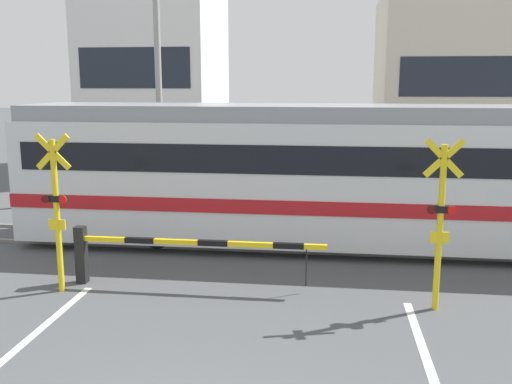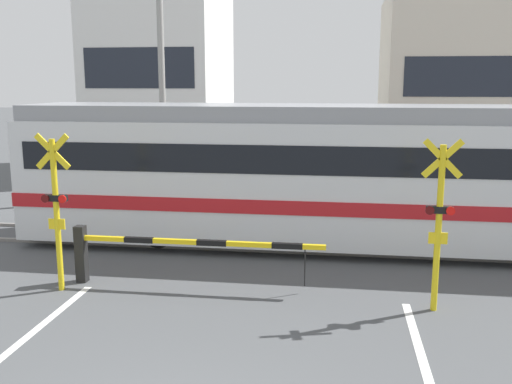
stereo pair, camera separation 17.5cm
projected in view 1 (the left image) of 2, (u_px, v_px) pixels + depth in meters
The scene contains 11 objects.
rail_track_near at pixel (260, 250), 13.46m from camera, with size 50.00×0.10×0.08m.
rail_track_far at pixel (267, 234), 14.86m from camera, with size 50.00×0.10×0.08m.
commuter_train at pixel (388, 173), 13.45m from camera, with size 17.65×2.67×3.42m.
crossing_barrier_near at pixel (150, 248), 11.11m from camera, with size 4.95×0.20×1.15m.
crossing_barrier_far at pixel (339, 193), 16.65m from camera, with size 4.95×0.20×1.15m.
crossing_signal_left at pixel (56, 206), 10.65m from camera, with size 0.68×0.15×3.03m.
crossing_signal_right at pixel (440, 217), 9.77m from camera, with size 0.68×0.15×3.03m.
pedestrian at pixel (255, 170), 20.15m from camera, with size 0.38×0.22×1.56m.
building_left_of_street at pixel (157, 79), 26.34m from camera, with size 5.57×6.33×8.21m.
building_right_of_street at pixel (457, 86), 24.71m from camera, with size 6.71×6.33×7.55m.
utility_pole_streetside at pixel (159, 92), 19.31m from camera, with size 0.22×0.22×7.27m.
Camera 1 is at (1.56, -4.65, 3.95)m, focal length 40.00 mm.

